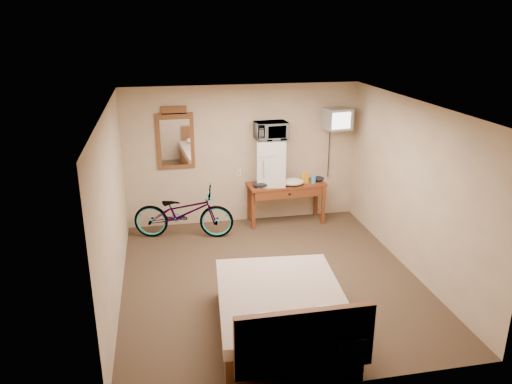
# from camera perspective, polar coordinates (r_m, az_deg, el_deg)

# --- Properties ---
(room) EXTENTS (4.60, 4.64, 2.50)m
(room) POSITION_cam_1_polar(r_m,az_deg,el_deg) (6.83, 1.76, -0.63)
(room) COLOR #423321
(room) RESTS_ON ground
(desk) EXTENTS (1.42, 0.61, 0.75)m
(desk) POSITION_cam_1_polar(r_m,az_deg,el_deg) (9.03, 3.52, 0.22)
(desk) COLOR brown
(desk) RESTS_ON floor
(mini_fridge) EXTENTS (0.57, 0.56, 0.82)m
(mini_fridge) POSITION_cam_1_polar(r_m,az_deg,el_deg) (8.86, 1.69, 3.45)
(mini_fridge) COLOR silver
(mini_fridge) RESTS_ON desk
(microwave) EXTENTS (0.58, 0.41, 0.31)m
(microwave) POSITION_cam_1_polar(r_m,az_deg,el_deg) (8.73, 1.73, 7.02)
(microwave) COLOR silver
(microwave) RESTS_ON mini_fridge
(snack_bag) EXTENTS (0.12, 0.10, 0.21)m
(snack_bag) POSITION_cam_1_polar(r_m,az_deg,el_deg) (9.03, 5.64, 1.65)
(snack_bag) COLOR orange
(snack_bag) RESTS_ON desk
(blue_cup) EXTENTS (0.08, 0.08, 0.14)m
(blue_cup) POSITION_cam_1_polar(r_m,az_deg,el_deg) (9.07, 6.59, 1.46)
(blue_cup) COLOR #469BEE
(blue_cup) RESTS_ON desk
(cloth_cream) EXTENTS (0.41, 0.31, 0.13)m
(cloth_cream) POSITION_cam_1_polar(r_m,az_deg,el_deg) (8.91, 4.23, 1.16)
(cloth_cream) COLOR beige
(cloth_cream) RESTS_ON desk
(cloth_dark_a) EXTENTS (0.30, 0.22, 0.11)m
(cloth_dark_a) POSITION_cam_1_polar(r_m,az_deg,el_deg) (8.79, 0.58, 0.91)
(cloth_dark_a) COLOR black
(cloth_dark_a) RESTS_ON desk
(cloth_dark_b) EXTENTS (0.20, 0.17, 0.09)m
(cloth_dark_b) POSITION_cam_1_polar(r_m,az_deg,el_deg) (9.19, 7.18, 1.52)
(cloth_dark_b) COLOR black
(cloth_dark_b) RESTS_ON desk
(crt_television) EXTENTS (0.48, 0.59, 0.38)m
(crt_television) POSITION_cam_1_polar(r_m,az_deg,el_deg) (9.00, 9.32, 8.25)
(crt_television) COLOR black
(crt_television) RESTS_ON room
(wall_mirror) EXTENTS (0.64, 0.04, 1.09)m
(wall_mirror) POSITION_cam_1_polar(r_m,az_deg,el_deg) (8.76, -9.20, 6.02)
(wall_mirror) COLOR brown
(wall_mirror) RESTS_ON room
(bicycle) EXTENTS (1.78, 0.92, 0.89)m
(bicycle) POSITION_cam_1_polar(r_m,az_deg,el_deg) (8.58, -8.29, -2.33)
(bicycle) COLOR black
(bicycle) RESTS_ON floor
(bed) EXTENTS (1.62, 2.05, 0.90)m
(bed) POSITION_cam_1_polar(r_m,az_deg,el_deg) (6.01, 3.09, -13.78)
(bed) COLOR brown
(bed) RESTS_ON floor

